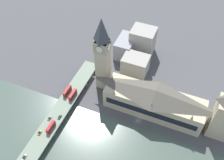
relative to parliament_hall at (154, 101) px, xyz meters
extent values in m
plane|color=#4C4C4F|center=(-14.84, 8.00, -13.34)|extent=(600.00, 600.00, 0.00)
cube|color=#C1B28E|center=(0.06, 0.00, -3.28)|extent=(23.80, 82.85, 20.13)
cube|color=black|center=(-11.99, 0.00, -2.27)|extent=(0.40, 76.22, 6.04)
pyramid|color=#514C42|center=(0.06, 0.00, 10.16)|extent=(23.32, 81.19, 6.74)
cone|color=tan|center=(-10.84, -31.48, 9.29)|extent=(2.20, 2.20, 5.00)
cone|color=tan|center=(-10.84, 0.00, 9.29)|extent=(2.20, 2.20, 5.00)
cone|color=tan|center=(-10.84, 31.48, 9.29)|extent=(2.20, 2.20, 5.00)
cube|color=#C1B28E|center=(10.88, 50.80, 13.35)|extent=(10.76, 10.76, 53.38)
cube|color=tan|center=(10.88, 50.80, 35.20)|extent=(11.40, 11.40, 9.68)
cylinder|color=black|center=(5.33, 50.80, 35.20)|extent=(0.50, 6.50, 6.50)
cylinder|color=silver|center=(5.22, 50.80, 35.20)|extent=(0.62, 6.02, 6.02)
cylinder|color=black|center=(16.43, 50.80, 35.20)|extent=(0.50, 6.50, 6.50)
cylinder|color=silver|center=(16.55, 50.80, 35.20)|extent=(0.62, 6.02, 6.02)
cylinder|color=black|center=(10.88, 45.25, 35.20)|extent=(6.50, 0.50, 6.50)
cylinder|color=silver|center=(10.88, 45.14, 35.20)|extent=(6.02, 0.62, 6.02)
cylinder|color=black|center=(10.88, 56.36, 35.20)|extent=(6.50, 0.50, 6.50)
cylinder|color=silver|center=(10.88, 56.47, 35.20)|extent=(6.02, 0.62, 6.02)
pyramid|color=#383D42|center=(10.88, 50.80, 50.47)|extent=(10.97, 10.97, 20.87)
cube|color=#C1B28E|center=(0.06, -53.68, 5.43)|extent=(16.50, 16.50, 37.55)
cube|color=#5D6A59|center=(-53.96, 71.26, -10.81)|extent=(3.00, 12.03, 5.06)
cube|color=#5D6A59|center=(3.60, 71.26, -10.81)|extent=(3.00, 12.03, 5.06)
cube|color=gray|center=(-53.96, 71.26, -7.68)|extent=(164.47, 14.16, 1.20)
cube|color=red|center=(-16.83, 68.10, -5.67)|extent=(11.44, 2.48, 2.00)
cube|color=black|center=(-16.83, 68.10, -5.27)|extent=(10.30, 2.54, 0.88)
cube|color=red|center=(-16.83, 68.10, -3.49)|extent=(11.21, 2.48, 2.35)
cube|color=black|center=(-16.83, 68.10, -3.37)|extent=(10.30, 2.54, 1.13)
cube|color=#A01515|center=(-16.83, 68.10, -2.24)|extent=(11.10, 2.36, 0.16)
cylinder|color=black|center=(-11.93, 66.97, -6.57)|extent=(1.03, 0.28, 1.03)
cylinder|color=black|center=(-11.93, 69.23, -6.57)|extent=(1.03, 0.28, 1.03)
cylinder|color=black|center=(-21.62, 66.97, -6.57)|extent=(1.03, 0.28, 1.03)
cylinder|color=black|center=(-21.62, 69.23, -6.57)|extent=(1.03, 0.28, 1.03)
cube|color=red|center=(-51.97, 68.65, -5.69)|extent=(10.68, 2.52, 1.89)
cube|color=black|center=(-51.97, 68.65, -5.32)|extent=(9.61, 2.58, 0.83)
cube|color=red|center=(-51.97, 68.65, -3.64)|extent=(10.47, 2.52, 2.22)
cube|color=black|center=(-51.97, 68.65, -3.53)|extent=(9.61, 2.58, 1.06)
cube|color=#A01515|center=(-51.97, 68.65, -2.45)|extent=(10.36, 2.40, 0.16)
cylinder|color=black|center=(-47.51, 67.50, -6.53)|extent=(1.11, 0.28, 1.11)
cylinder|color=black|center=(-47.51, 69.80, -6.53)|extent=(1.11, 0.28, 1.11)
cylinder|color=black|center=(-56.31, 67.50, -6.53)|extent=(1.11, 0.28, 1.11)
cylinder|color=black|center=(-56.31, 69.80, -6.53)|extent=(1.11, 0.28, 1.11)
cube|color=red|center=(-14.96, 74.60, -5.66)|extent=(11.75, 2.41, 1.99)
cube|color=black|center=(-14.96, 74.60, -5.27)|extent=(10.57, 2.47, 0.87)
cube|color=red|center=(-14.96, 74.60, -3.50)|extent=(11.51, 2.41, 2.33)
cube|color=black|center=(-14.96, 74.60, -3.39)|extent=(10.57, 2.47, 1.12)
cube|color=#A01515|center=(-14.96, 74.60, -2.26)|extent=(11.39, 2.29, 0.16)
cylinder|color=black|center=(-9.93, 73.50, -6.55)|extent=(1.06, 0.28, 1.06)
cylinder|color=black|center=(-9.93, 75.69, -6.55)|extent=(1.06, 0.28, 1.06)
cylinder|color=black|center=(-19.88, 73.50, -6.55)|extent=(1.06, 0.28, 1.06)
cylinder|color=black|center=(-19.88, 75.69, -6.55)|extent=(1.06, 0.28, 1.06)
cube|color=black|center=(-40.16, 67.76, -6.53)|extent=(4.68, 1.75, 0.63)
cube|color=black|center=(-40.30, 67.76, -5.96)|extent=(2.44, 1.58, 0.49)
cylinder|color=black|center=(-38.28, 66.98, -6.75)|extent=(0.66, 0.22, 0.66)
cylinder|color=black|center=(-38.28, 68.55, -6.75)|extent=(0.66, 0.22, 0.66)
cylinder|color=black|center=(-42.03, 66.98, -6.75)|extent=(0.66, 0.22, 0.66)
cylinder|color=black|center=(-42.03, 68.55, -6.75)|extent=(0.66, 0.22, 0.66)
cube|color=gold|center=(-59.09, 74.79, -6.53)|extent=(4.05, 1.85, 0.60)
cube|color=black|center=(-59.22, 74.79, -5.95)|extent=(2.11, 1.66, 0.57)
cylinder|color=black|center=(-57.54, 73.96, -6.74)|extent=(0.68, 0.22, 0.68)
cylinder|color=black|center=(-57.54, 75.63, -6.74)|extent=(0.68, 0.22, 0.68)
cylinder|color=black|center=(-60.64, 73.96, -6.74)|extent=(0.68, 0.22, 0.68)
cylinder|color=black|center=(-60.64, 75.63, -6.74)|extent=(0.68, 0.22, 0.68)
cube|color=silver|center=(-80.46, 73.86, -6.49)|extent=(4.44, 1.71, 0.68)
cube|color=black|center=(-80.59, 73.86, -5.86)|extent=(2.31, 1.54, 0.58)
cylinder|color=black|center=(-78.73, 73.09, -6.73)|extent=(0.70, 0.22, 0.70)
cylinder|color=black|center=(-78.73, 74.63, -6.73)|extent=(0.70, 0.22, 0.70)
cylinder|color=black|center=(-82.19, 73.09, -6.73)|extent=(0.70, 0.22, 0.70)
cylinder|color=black|center=(-82.19, 74.63, -6.73)|extent=(0.70, 0.22, 0.70)
cube|color=slate|center=(-44.71, 74.76, -6.55)|extent=(3.95, 1.89, 0.55)
cube|color=black|center=(-44.83, 74.76, -6.04)|extent=(2.05, 1.70, 0.48)
cylinder|color=black|center=(-43.23, 73.90, -6.73)|extent=(0.70, 0.22, 0.70)
cylinder|color=black|center=(-43.23, 75.62, -6.73)|extent=(0.70, 0.22, 0.70)
cylinder|color=black|center=(-46.19, 73.90, -6.73)|extent=(0.70, 0.22, 0.70)
cylinder|color=black|center=(-46.19, 75.62, -6.73)|extent=(0.70, 0.22, 0.70)
cube|color=#A39E93|center=(38.58, 29.28, -3.97)|extent=(19.05, 24.49, 18.75)
cube|color=#A39E93|center=(68.55, 32.05, 1.28)|extent=(20.89, 23.95, 29.25)
cube|color=#939399|center=(59.24, 47.06, -3.36)|extent=(27.54, 17.04, 19.96)
camera|label=1|loc=(-129.17, -15.38, 166.10)|focal=40.00mm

